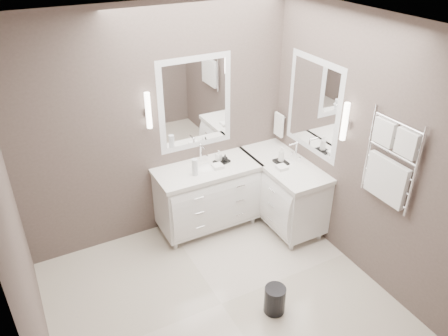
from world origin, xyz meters
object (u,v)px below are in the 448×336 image
vanity_right (283,188)px  towel_ladder (389,166)px  vanity_back (207,193)px  waste_bin (275,300)px

vanity_right → towel_ladder: bearing=-80.2°
towel_ladder → vanity_right: bearing=99.8°
vanity_back → vanity_right: 0.93m
towel_ladder → waste_bin: bearing=175.8°
vanity_right → waste_bin: size_ratio=4.23×
waste_bin → vanity_right: bearing=53.4°
vanity_back → towel_ladder: (1.10, -1.63, 0.91)m
vanity_right → vanity_back: bearing=159.6°
vanity_back → towel_ladder: towel_ladder is taller
vanity_right → waste_bin: (-0.90, -1.22, -0.34)m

